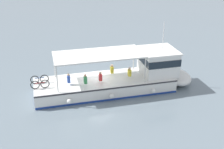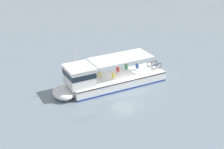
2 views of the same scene
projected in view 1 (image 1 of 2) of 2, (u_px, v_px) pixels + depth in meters
The scene contains 2 objects.
ground_plane at pixel (98, 86), 24.05m from camera, with size 400.00×400.00×0.00m, color slate.
ferry_main at pixel (124, 78), 23.21m from camera, with size 11.71×10.55×5.32m.
Camera 1 is at (-16.80, -13.45, 10.84)m, focal length 46.96 mm.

